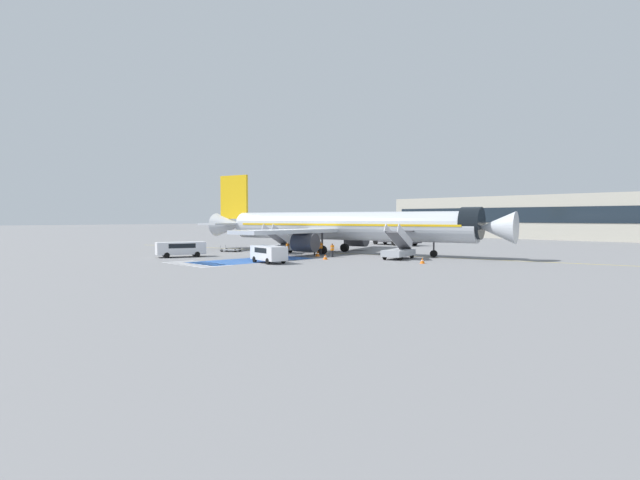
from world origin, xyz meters
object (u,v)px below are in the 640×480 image
(boarding_stairs_aft, at_px, (277,246))
(baggage_cart, at_px, (231,250))
(service_van_1, at_px, (269,253))
(traffic_cone_2, at_px, (422,261))
(terminal_building, at_px, (592,217))
(ground_crew_3, at_px, (288,248))
(airliner, at_px, (340,226))
(fuel_tanker, at_px, (396,234))
(service_van_0, at_px, (181,248))
(traffic_cone_0, at_px, (325,257))
(ground_crew_1, at_px, (315,247))
(ground_crew_2, at_px, (332,249))
(boarding_stairs_forward, at_px, (399,250))
(ground_crew_0, at_px, (321,247))
(traffic_cone_1, at_px, (318,254))

(boarding_stairs_aft, distance_m, baggage_cart, 7.37)
(service_van_1, height_order, traffic_cone_2, service_van_1)
(baggage_cart, distance_m, terminal_building, 77.42)
(ground_crew_3, bearing_deg, baggage_cart, 80.43)
(traffic_cone_2, bearing_deg, airliner, 163.40)
(airliner, bearing_deg, fuel_tanker, -175.66)
(service_van_0, height_order, traffic_cone_0, service_van_0)
(boarding_stairs_aft, bearing_deg, ground_crew_1, -5.86)
(baggage_cart, xyz_separation_m, ground_crew_2, (16.31, 3.08, 0.67))
(boarding_stairs_aft, xyz_separation_m, ground_crew_3, (3.66, -1.37, -0.03))
(service_van_0, relative_size, traffic_cone_2, 10.19)
(airliner, height_order, traffic_cone_2, airliner)
(airliner, height_order, terminal_building, airliner)
(boarding_stairs_aft, xyz_separation_m, service_van_0, (-3.26, -11.99, 0.11))
(ground_crew_2, bearing_deg, service_van_0, -49.87)
(airliner, xyz_separation_m, baggage_cart, (-12.63, -8.36, -3.27))
(ground_crew_1, height_order, traffic_cone_0, ground_crew_1)
(boarding_stairs_forward, distance_m, traffic_cone_2, 5.81)
(ground_crew_3, bearing_deg, service_van_1, -157.05)
(boarding_stairs_aft, distance_m, ground_crew_2, 9.43)
(ground_crew_0, bearing_deg, service_van_1, 58.75)
(traffic_cone_0, bearing_deg, ground_crew_2, 120.72)
(traffic_cone_0, height_order, traffic_cone_1, traffic_cone_1)
(airliner, bearing_deg, traffic_cone_1, 2.93)
(boarding_stairs_aft, xyz_separation_m, traffic_cone_2, (21.50, 1.17, -0.68))
(boarding_stairs_forward, xyz_separation_m, ground_crew_0, (-10.53, -1.89, -0.04))
(fuel_tanker, bearing_deg, traffic_cone_2, -131.88)
(service_van_1, bearing_deg, traffic_cone_1, -155.19)
(terminal_building, bearing_deg, traffic_cone_1, -96.76)
(baggage_cart, xyz_separation_m, traffic_cone_2, (28.40, 3.66, 0.04))
(ground_crew_0, bearing_deg, traffic_cone_0, 88.54)
(fuel_tanker, bearing_deg, terminal_building, -14.08)
(fuel_tanker, distance_m, traffic_cone_0, 31.58)
(fuel_tanker, height_order, traffic_cone_2, fuel_tanker)
(fuel_tanker, relative_size, traffic_cone_0, 17.24)
(ground_crew_0, height_order, traffic_cone_1, ground_crew_0)
(traffic_cone_0, bearing_deg, boarding_stairs_forward, 49.74)
(ground_crew_2, bearing_deg, airliner, -149.84)
(traffic_cone_1, bearing_deg, ground_crew_1, 150.03)
(airliner, distance_m, ground_crew_2, 6.95)
(traffic_cone_2, bearing_deg, boarding_stairs_aft, -176.88)
(boarding_stairs_forward, height_order, traffic_cone_2, boarding_stairs_forward)
(boarding_stairs_forward, height_order, service_van_1, boarding_stairs_forward)
(service_van_0, distance_m, ground_crew_0, 16.83)
(traffic_cone_2, bearing_deg, baggage_cart, -172.66)
(ground_crew_3, relative_size, terminal_building, 0.02)
(baggage_cart, bearing_deg, terminal_building, 136.96)
(baggage_cart, distance_m, traffic_cone_2, 28.64)
(boarding_stairs_forward, xyz_separation_m, baggage_cart, (-23.37, -6.48, -0.73))
(airliner, relative_size, service_van_0, 7.24)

